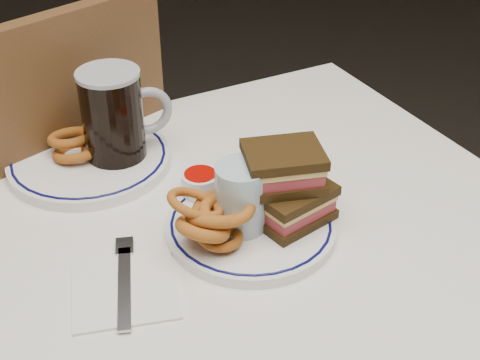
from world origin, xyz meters
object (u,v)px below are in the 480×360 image
reuben_sandwich (288,185)px  far_plate (89,159)px  beer_mug (115,118)px  main_plate (251,226)px  chair_far (39,217)px

reuben_sandwich → far_plate: (-0.20, 0.29, -0.06)m
far_plate → beer_mug: bearing=-21.6°
reuben_sandwich → beer_mug: 0.32m
reuben_sandwich → main_plate: bearing=165.4°
reuben_sandwich → far_plate: reuben_sandwich is taller
beer_mug → far_plate: (-0.05, 0.02, -0.07)m
main_plate → beer_mug: 0.29m
beer_mug → main_plate: bearing=-68.1°
chair_far → beer_mug: (0.12, -0.21, 0.30)m
main_plate → reuben_sandwich: 0.08m
beer_mug → far_plate: size_ratio=0.62×
chair_far → far_plate: bearing=-69.4°
chair_far → beer_mug: chair_far is taller
reuben_sandwich → chair_far: bearing=119.5°
main_plate → far_plate: 0.32m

